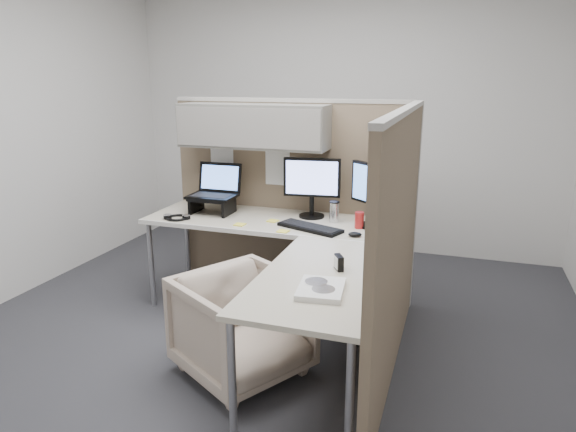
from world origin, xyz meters
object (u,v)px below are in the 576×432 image
(desk, at_px, (286,244))
(keyboard, at_px, (310,228))
(office_chair, at_px, (243,321))
(monitor_left, at_px, (312,183))

(desk, distance_m, keyboard, 0.27)
(desk, relative_size, keyboard, 4.09)
(office_chair, distance_m, keyboard, 0.91)
(keyboard, bearing_deg, office_chair, -82.65)
(office_chair, relative_size, monitor_left, 1.51)
(desk, xyz_separation_m, office_chair, (-0.09, -0.56, -0.33))
(desk, bearing_deg, keyboard, 67.69)
(monitor_left, relative_size, keyboard, 0.95)
(keyboard, bearing_deg, desk, -91.63)
(monitor_left, distance_m, keyboard, 0.42)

